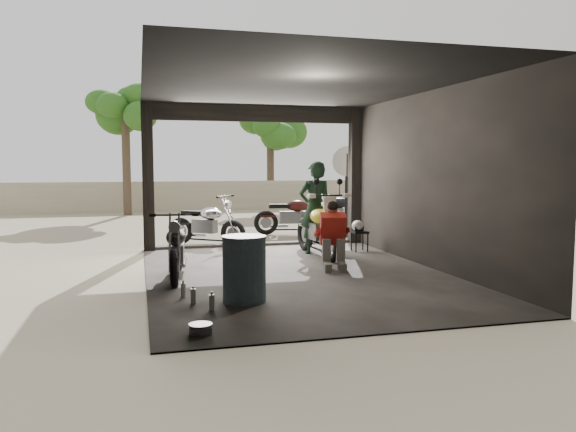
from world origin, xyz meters
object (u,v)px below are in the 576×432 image
helmet (358,226)px  sign_post (347,176)px  left_bike (176,245)px  rider (315,208)px  stool (360,235)px  oil_drum (244,270)px  outside_bike_a (206,220)px  outside_bike_b (293,212)px  main_bike (318,224)px  outside_bike_c (336,208)px  mechanic (334,237)px

helmet → sign_post: 2.68m
left_bike → rider: bearing=38.5°
stool → oil_drum: size_ratio=0.49×
left_bike → outside_bike_a: size_ratio=0.95×
rider → stool: bearing=178.3°
outside_bike_b → stool: (0.60, -3.27, -0.23)m
main_bike → sign_post: size_ratio=0.85×
left_bike → main_bike: bearing=34.5°
outside_bike_a → oil_drum: 5.60m
left_bike → outside_bike_c: bearing=57.0°
main_bike → stool: (1.06, 0.34, -0.29)m
mechanic → stool: size_ratio=2.63×
left_bike → outside_bike_b: bearing=63.1°
outside_bike_a → sign_post: size_ratio=0.74×
outside_bike_b → rider: (-0.42, -3.30, 0.36)m
left_bike → outside_bike_c: size_ratio=0.92×
outside_bike_c → rider: (-1.93, -4.13, 0.36)m
rider → outside_bike_b: bearing=-101.0°
left_bike → mechanic: mechanic is taller
main_bike → outside_bike_b: main_bike is taller
oil_drum → outside_bike_b: bearing=69.6°
main_bike → outside_bike_c: size_ratio=1.10×
outside_bike_b → outside_bike_c: outside_bike_c is taller
rider → helmet: bearing=177.6°
main_bike → mechanic: bearing=-99.9°
outside_bike_a → sign_post: (3.67, 0.56, 0.99)m
outside_bike_a → outside_bike_c: bearing=-23.4°
stool → sign_post: 2.74m
helmet → left_bike: bearing=-138.8°
mechanic → sign_post: (1.84, 4.19, 0.99)m
outside_bike_a → mechanic: bearing=-116.2°
main_bike → mechanic: size_ratio=1.68×
outside_bike_a → oil_drum: outside_bike_a is taller
stool → sign_post: (0.60, 2.38, 1.21)m
left_bike → outside_bike_a: 3.85m
outside_bike_a → oil_drum: (-0.14, -5.59, -0.13)m
rider → oil_drum: bearing=55.7°
stool → mechanic: bearing=-124.3°
outside_bike_c → oil_drum: outside_bike_c is taller
outside_bike_c → oil_drum: 8.88m
main_bike → helmet: size_ratio=7.50×
main_bike → outside_bike_b: size_ratio=1.10×
mechanic → helmet: 2.15m
oil_drum → sign_post: 7.32m
main_bike → outside_bike_c: bearing=62.8°
outside_bike_c → main_bike: bearing=-179.9°
main_bike → outside_bike_b: bearing=79.6°
left_bike → stool: (4.00, 1.91, -0.19)m
left_bike → sign_post: (4.60, 4.30, 1.02)m
outside_bike_a → stool: (3.07, -1.83, -0.21)m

